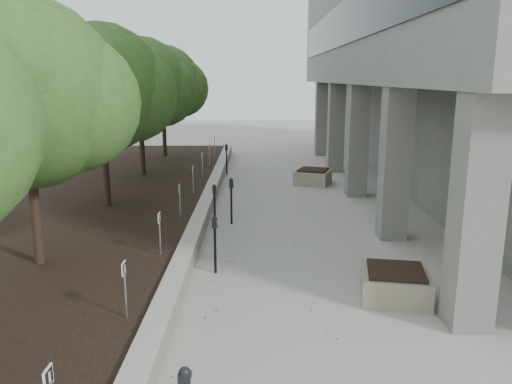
{
  "coord_description": "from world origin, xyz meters",
  "views": [
    {
      "loc": [
        -0.24,
        -7.06,
        4.21
      ],
      "look_at": [
        -0.24,
        5.96,
        1.26
      ],
      "focal_mm": 35.42,
      "sensor_mm": 36.0,
      "label": 1
    }
  ],
  "objects_px": {
    "crabapple_tree_4": "(140,106)",
    "planter_front": "(395,284)",
    "parking_meter_2": "(215,245)",
    "parking_meter_5": "(227,159)",
    "crabapple_tree_2": "(28,134)",
    "parking_meter_3": "(215,207)",
    "planter_back": "(313,176)",
    "parking_meter_4": "(231,201)",
    "crabapple_tree_3": "(102,116)",
    "crabapple_tree_5": "(163,101)"
  },
  "relations": [
    {
      "from": "parking_meter_2",
      "to": "parking_meter_4",
      "type": "relative_size",
      "value": 0.94
    },
    {
      "from": "crabapple_tree_3",
      "to": "parking_meter_5",
      "type": "relative_size",
      "value": 3.96
    },
    {
      "from": "parking_meter_3",
      "to": "parking_meter_4",
      "type": "height_order",
      "value": "parking_meter_4"
    },
    {
      "from": "crabapple_tree_2",
      "to": "parking_meter_3",
      "type": "height_order",
      "value": "crabapple_tree_2"
    },
    {
      "from": "crabapple_tree_5",
      "to": "parking_meter_5",
      "type": "xyz_separation_m",
      "value": [
        3.25,
        -2.86,
        -2.43
      ]
    },
    {
      "from": "crabapple_tree_3",
      "to": "crabapple_tree_4",
      "type": "height_order",
      "value": "same"
    },
    {
      "from": "parking_meter_4",
      "to": "planter_front",
      "type": "bearing_deg",
      "value": -72.29
    },
    {
      "from": "crabapple_tree_4",
      "to": "parking_meter_4",
      "type": "height_order",
      "value": "crabapple_tree_4"
    },
    {
      "from": "crabapple_tree_3",
      "to": "planter_front",
      "type": "xyz_separation_m",
      "value": [
        7.27,
        -5.87,
        -2.82
      ]
    },
    {
      "from": "crabapple_tree_5",
      "to": "parking_meter_3",
      "type": "relative_size",
      "value": 4.08
    },
    {
      "from": "parking_meter_3",
      "to": "planter_back",
      "type": "distance_m",
      "value": 7.32
    },
    {
      "from": "crabapple_tree_5",
      "to": "parking_meter_5",
      "type": "bearing_deg",
      "value": -41.34
    },
    {
      "from": "planter_front",
      "to": "planter_back",
      "type": "distance_m",
      "value": 10.94
    },
    {
      "from": "crabapple_tree_3",
      "to": "planter_back",
      "type": "distance_m",
      "value": 8.99
    },
    {
      "from": "crabapple_tree_4",
      "to": "parking_meter_4",
      "type": "distance_m",
      "value": 7.3
    },
    {
      "from": "crabapple_tree_4",
      "to": "parking_meter_2",
      "type": "relative_size",
      "value": 4.18
    },
    {
      "from": "crabapple_tree_5",
      "to": "parking_meter_5",
      "type": "relative_size",
      "value": 3.96
    },
    {
      "from": "crabapple_tree_2",
      "to": "planter_back",
      "type": "height_order",
      "value": "crabapple_tree_2"
    },
    {
      "from": "parking_meter_2",
      "to": "planter_back",
      "type": "height_order",
      "value": "parking_meter_2"
    },
    {
      "from": "parking_meter_4",
      "to": "parking_meter_2",
      "type": "bearing_deg",
      "value": -108.52
    },
    {
      "from": "parking_meter_5",
      "to": "crabapple_tree_4",
      "type": "bearing_deg",
      "value": -143.4
    },
    {
      "from": "parking_meter_2",
      "to": "parking_meter_5",
      "type": "xyz_separation_m",
      "value": [
        -0.41,
        11.71,
        0.04
      ]
    },
    {
      "from": "crabapple_tree_4",
      "to": "planter_front",
      "type": "relative_size",
      "value": 4.25
    },
    {
      "from": "crabapple_tree_3",
      "to": "parking_meter_4",
      "type": "bearing_deg",
      "value": -10.56
    },
    {
      "from": "crabapple_tree_4",
      "to": "parking_meter_2",
      "type": "height_order",
      "value": "crabapple_tree_4"
    },
    {
      "from": "planter_front",
      "to": "crabapple_tree_5",
      "type": "bearing_deg",
      "value": 114.6
    },
    {
      "from": "crabapple_tree_3",
      "to": "planter_back",
      "type": "height_order",
      "value": "crabapple_tree_3"
    },
    {
      "from": "planter_back",
      "to": "planter_front",
      "type": "bearing_deg",
      "value": -87.93
    },
    {
      "from": "parking_meter_2",
      "to": "crabapple_tree_2",
      "type": "bearing_deg",
      "value": -164.65
    },
    {
      "from": "parking_meter_4",
      "to": "planter_back",
      "type": "relative_size",
      "value": 1.05
    },
    {
      "from": "parking_meter_3",
      "to": "crabapple_tree_4",
      "type": "bearing_deg",
      "value": 113.24
    },
    {
      "from": "parking_meter_3",
      "to": "parking_meter_5",
      "type": "distance_m",
      "value": 8.51
    },
    {
      "from": "parking_meter_3",
      "to": "crabapple_tree_3",
      "type": "bearing_deg",
      "value": 153.19
    },
    {
      "from": "crabapple_tree_2",
      "to": "parking_meter_2",
      "type": "height_order",
      "value": "crabapple_tree_2"
    },
    {
      "from": "parking_meter_3",
      "to": "planter_front",
      "type": "distance_m",
      "value": 5.95
    },
    {
      "from": "crabapple_tree_2",
      "to": "crabapple_tree_5",
      "type": "height_order",
      "value": "same"
    },
    {
      "from": "parking_meter_3",
      "to": "planter_back",
      "type": "height_order",
      "value": "parking_meter_3"
    },
    {
      "from": "parking_meter_2",
      "to": "planter_front",
      "type": "height_order",
      "value": "parking_meter_2"
    },
    {
      "from": "parking_meter_5",
      "to": "crabapple_tree_3",
      "type": "bearing_deg",
      "value": -111.24
    },
    {
      "from": "crabapple_tree_3",
      "to": "crabapple_tree_2",
      "type": "bearing_deg",
      "value": -90.0
    },
    {
      "from": "parking_meter_5",
      "to": "planter_front",
      "type": "bearing_deg",
      "value": -69.62
    },
    {
      "from": "parking_meter_2",
      "to": "parking_meter_5",
      "type": "height_order",
      "value": "parking_meter_5"
    },
    {
      "from": "parking_meter_2",
      "to": "parking_meter_4",
      "type": "distance_m",
      "value": 3.86
    },
    {
      "from": "crabapple_tree_5",
      "to": "parking_meter_4",
      "type": "distance_m",
      "value": 11.64
    },
    {
      "from": "parking_meter_2",
      "to": "parking_meter_5",
      "type": "distance_m",
      "value": 11.72
    },
    {
      "from": "parking_meter_3",
      "to": "planter_front",
      "type": "height_order",
      "value": "parking_meter_3"
    },
    {
      "from": "crabapple_tree_2",
      "to": "crabapple_tree_4",
      "type": "xyz_separation_m",
      "value": [
        0.0,
        10.0,
        0.0
      ]
    },
    {
      "from": "parking_meter_4",
      "to": "planter_back",
      "type": "xyz_separation_m",
      "value": [
        3.04,
        5.78,
        -0.38
      ]
    },
    {
      "from": "parking_meter_5",
      "to": "parking_meter_3",
      "type": "bearing_deg",
      "value": -85.79
    },
    {
      "from": "parking_meter_3",
      "to": "planter_back",
      "type": "xyz_separation_m",
      "value": [
        3.48,
        6.43,
        -0.36
      ]
    }
  ]
}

